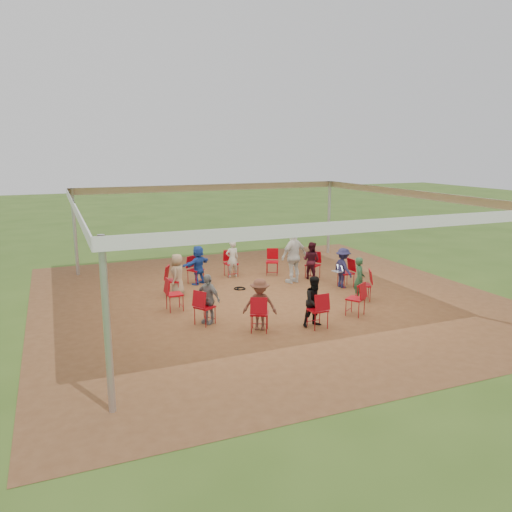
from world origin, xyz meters
name	(u,v)px	position (x,y,z in m)	size (l,w,h in m)	color
ground	(267,298)	(0.00, 0.00, 0.00)	(80.00, 80.00, 0.00)	#38581B
dirt_patch	(267,297)	(0.00, 0.00, 0.01)	(13.00, 13.00, 0.00)	brown
tent	(267,218)	(0.00, 0.00, 2.37)	(10.33, 10.33, 3.00)	#B2B2B7
chair_0	(346,273)	(2.79, 0.13, 0.45)	(0.42, 0.44, 0.90)	#A1040E
chair_1	(313,265)	(2.35, 1.50, 0.45)	(0.42, 0.44, 0.90)	#A1040E
chair_2	(272,262)	(1.28, 2.48, 0.45)	(0.42, 0.44, 0.90)	#A1040E
chair_3	(231,264)	(-0.13, 2.79, 0.45)	(0.42, 0.44, 0.90)	#A1040E
chair_4	(196,270)	(-1.50, 2.35, 0.45)	(0.42, 0.44, 0.90)	#A1040E
chair_5	(174,281)	(-2.48, 1.28, 0.45)	(0.42, 0.44, 0.90)	#A1040E
chair_6	(175,294)	(-2.79, -0.13, 0.45)	(0.42, 0.44, 0.90)	#A1040E
chair_7	(205,307)	(-2.35, -1.50, 0.45)	(0.42, 0.44, 0.90)	#A1040E
chair_8	(259,314)	(-1.28, -2.48, 0.45)	(0.42, 0.44, 0.90)	#A1040E
chair_9	(318,310)	(0.13, -2.79, 0.45)	(0.42, 0.44, 0.90)	#A1040E
chair_10	(355,299)	(1.50, -2.35, 0.45)	(0.42, 0.44, 0.90)	#A1040E
chair_11	(363,285)	(2.48, -1.28, 0.45)	(0.42, 0.44, 0.90)	#A1040E
person_seated_0	(343,268)	(2.67, 0.12, 0.64)	(0.82, 0.40, 1.26)	#201E43
person_seated_1	(311,260)	(2.25, 1.44, 0.64)	(0.61, 0.35, 1.26)	#380E19
person_seated_2	(232,259)	(-0.12, 2.67, 0.64)	(0.46, 0.30, 1.26)	beige
person_seated_3	(198,265)	(-1.44, 2.25, 0.64)	(1.17, 0.44, 1.26)	#1E44A6
person_seated_4	(177,275)	(-2.37, 1.23, 0.64)	(0.62, 0.35, 1.26)	#957C5E
person_seated_5	(208,299)	(-2.25, -1.44, 0.64)	(0.74, 0.38, 1.26)	gray
person_seated_6	(260,304)	(-1.23, -2.37, 0.64)	(0.82, 0.40, 1.26)	brown
person_seated_7	(315,301)	(0.12, -2.67, 0.64)	(0.61, 0.35, 1.26)	black
person_seated_8	(359,279)	(2.37, -1.23, 0.64)	(0.46, 0.30, 1.26)	#254E2F
standing_person	(294,256)	(1.49, 1.23, 0.88)	(1.03, 0.53, 1.76)	silver
cable_coil	(240,289)	(-0.41, 1.15, 0.02)	(0.38, 0.38, 0.03)	black
laptop	(339,269)	(2.50, 0.12, 0.60)	(0.27, 0.33, 0.22)	#B7B7BC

